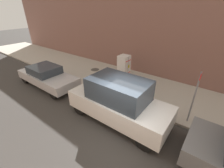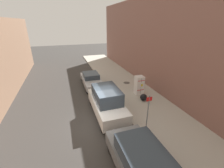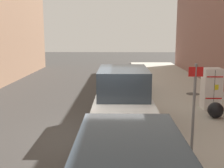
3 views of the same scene
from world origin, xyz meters
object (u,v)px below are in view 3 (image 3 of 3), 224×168
discarded_refrigerator (211,89)px  parked_van_white (123,99)px  street_sign_post (194,107)px  trash_bag (216,110)px  parked_sedan_silver (121,81)px

discarded_refrigerator → parked_van_white: (3.85, 2.21, 0.06)m
discarded_refrigerator → street_sign_post: size_ratio=0.70×
discarded_refrigerator → trash_bag: (0.25, 1.35, -0.58)m
discarded_refrigerator → trash_bag: bearing=79.5°
discarded_refrigerator → parked_van_white: parked_van_white is taller
street_sign_post → discarded_refrigerator: bearing=-113.0°
discarded_refrigerator → parked_van_white: 4.44m
parked_sedan_silver → parked_van_white: parked_van_white is taller
street_sign_post → parked_van_white: street_sign_post is taller
discarded_refrigerator → street_sign_post: bearing=67.0°
street_sign_post → parked_van_white: size_ratio=0.52×
parked_van_white → street_sign_post: bearing=122.3°
trash_bag → discarded_refrigerator: bearing=-100.5°
street_sign_post → trash_bag: (-1.86, -3.61, -1.10)m
discarded_refrigerator → street_sign_post: 5.42m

